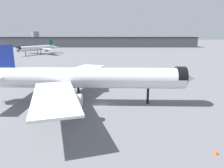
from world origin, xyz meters
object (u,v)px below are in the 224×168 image
at_px(airliner_near_gate, 84,78).
at_px(service_truck_front, 110,73).
at_px(baggage_tug_wing, 90,74).
at_px(airliner_far_taxiway, 37,48).
at_px(traffic_cone_near_nose, 216,152).

relative_size(airliner_near_gate, service_truck_front, 9.30).
distance_m(airliner_near_gate, baggage_tug_wing, 34.09).
bearing_deg(baggage_tug_wing, airliner_far_taxiway, -156.16).
xyz_separation_m(baggage_tug_wing, traffic_cone_near_nose, (17.21, -59.24, -0.61)).
relative_size(airliner_far_taxiway, service_truck_front, 5.87).
relative_size(airliner_far_taxiway, traffic_cone_near_nose, 47.54).
height_order(service_truck_front, traffic_cone_near_nose, service_truck_front).
xyz_separation_m(airliner_near_gate, airliner_far_taxiway, (-38.79, 127.87, -1.39)).
xyz_separation_m(airliner_near_gate, service_truck_front, (10.25, 31.59, -4.90)).
relative_size(service_truck_front, traffic_cone_near_nose, 8.10).
distance_m(airliner_near_gate, traffic_cone_near_nose, 32.75).
distance_m(service_truck_front, baggage_tug_wing, 8.34).
xyz_separation_m(airliner_far_taxiway, service_truck_front, (49.04, -96.28, -3.50)).
distance_m(airliner_far_taxiway, traffic_cone_near_nose, 164.27).
bearing_deg(service_truck_front, traffic_cone_near_nose, -19.88).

